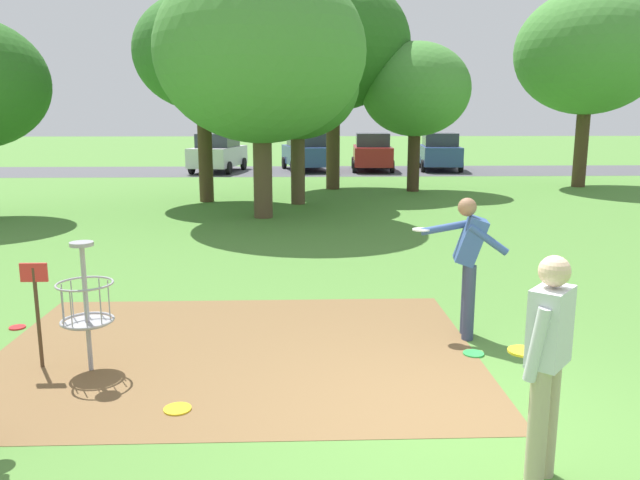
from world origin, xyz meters
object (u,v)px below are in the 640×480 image
object	(u,v)px
frisbee_far_left	(473,354)
frisbee_far_right	(17,327)
tree_near_left	(261,53)
parked_car_leftmost	(218,153)
disc_golf_basket	(80,302)
tree_far_center	(202,54)
frisbee_mid_grass	(177,409)
parked_car_rightmost	(440,152)
tree_mid_left	(416,90)
parked_car_center_left	(306,152)
parked_car_center_right	(372,152)
tree_far_left	(589,52)
tree_far_right	(333,45)
player_throwing	(468,258)
tree_mid_right	(297,87)
player_foreground_watching	(547,357)

from	to	relation	value
frisbee_far_left	frisbee_far_right	world-z (taller)	same
tree_near_left	parked_car_leftmost	xyz separation A→B (m)	(-2.93, 13.93, -3.31)
disc_golf_basket	tree_far_center	size ratio (longest dim) A/B	0.22
frisbee_mid_grass	tree_near_left	bearing A→B (deg)	88.99
tree_near_left	frisbee_far_right	bearing A→B (deg)	-107.03
frisbee_mid_grass	parked_car_rightmost	xyz separation A→B (m)	(8.21, 25.56, 0.91)
tree_mid_left	parked_car_leftmost	distance (m)	11.76
frisbee_far_right	tree_near_left	size ratio (longest dim) A/B	0.03
tree_near_left	parked_car_center_left	size ratio (longest dim) A/B	1.47
tree_mid_left	parked_car_leftmost	size ratio (longest dim) A/B	1.17
disc_golf_basket	parked_car_center_right	distance (m)	25.13
disc_golf_basket	frisbee_far_left	distance (m)	4.32
frisbee_mid_grass	tree_mid_left	size ratio (longest dim) A/B	0.05
parked_car_center_right	tree_far_left	bearing A→B (deg)	-46.55
tree_far_right	player_throwing	bearing A→B (deg)	-87.31
tree_mid_right	tree_far_right	distance (m)	4.48
parked_car_center_right	player_foreground_watching	bearing A→B (deg)	-94.13
tree_near_left	tree_far_left	distance (m)	13.58
player_foreground_watching	frisbee_far_left	bearing A→B (deg)	85.09
frisbee_far_left	parked_car_center_right	xyz separation A→B (m)	(1.71, 24.14, 0.91)
tree_far_center	frisbee_far_right	bearing A→B (deg)	-93.35
player_throwing	tree_mid_left	bearing A→B (deg)	81.96
player_foreground_watching	tree_far_left	world-z (taller)	tree_far_left
frisbee_mid_grass	parked_car_center_right	bearing A→B (deg)	79.28
frisbee_far_left	parked_car_center_right	world-z (taller)	parked_car_center_right
player_throwing	parked_car_leftmost	world-z (taller)	parked_car_leftmost
tree_mid_left	parked_car_center_right	size ratio (longest dim) A/B	1.20
disc_golf_basket	parked_car_rightmost	world-z (taller)	parked_car_rightmost
tree_far_center	parked_car_center_left	bearing A→B (deg)	73.74
disc_golf_basket	player_throwing	bearing A→B (deg)	11.38
frisbee_far_left	tree_mid_right	distance (m)	12.98
disc_golf_basket	tree_mid_left	world-z (taller)	tree_mid_left
disc_golf_basket	tree_mid_right	size ratio (longest dim) A/B	0.27
frisbee_mid_grass	tree_mid_left	distance (m)	17.90
frisbee_far_right	parked_car_center_left	bearing A→B (deg)	80.23
tree_far_left	tree_far_right	size ratio (longest dim) A/B	0.97
frisbee_mid_grass	tree_far_center	world-z (taller)	tree_far_center
parked_car_leftmost	parked_car_center_left	xyz separation A→B (m)	(4.27, 0.63, 0.00)
tree_far_center	disc_golf_basket	bearing A→B (deg)	-87.34
frisbee_mid_grass	disc_golf_basket	bearing A→B (deg)	140.05
tree_mid_left	parked_car_rightmost	xyz separation A→B (m)	(2.95, 8.82, -2.63)
tree_mid_left	parked_car_center_left	world-z (taller)	tree_mid_left
frisbee_mid_grass	tree_mid_left	xyz separation A→B (m)	(5.26, 16.74, 3.55)
tree_far_center	player_foreground_watching	bearing A→B (deg)	-73.25
frisbee_mid_grass	tree_mid_right	bearing A→B (deg)	85.28
tree_far_left	parked_car_rightmost	distance (m)	9.37
tree_mid_right	parked_car_center_left	size ratio (longest dim) A/B	1.14
tree_mid_left	tree_far_left	xyz separation A→B (m)	(6.60, 1.19, 1.41)
tree_far_left	parked_car_center_right	xyz separation A→B (m)	(-7.06, 7.45, -4.04)
parked_car_center_right	parked_car_rightmost	distance (m)	3.41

